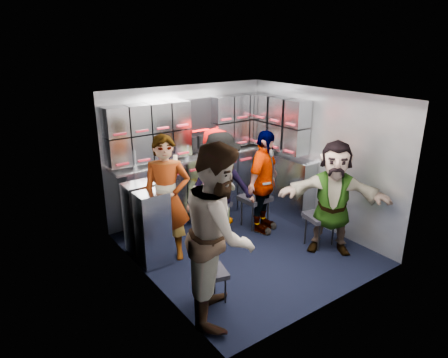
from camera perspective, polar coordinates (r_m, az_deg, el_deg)
floor at (r=5.65m, az=2.99°, el=-9.85°), size 3.00×3.00×0.00m
wall_back at (r=6.40m, az=-5.22°, el=3.86°), size 2.80×0.04×2.10m
wall_left at (r=4.53m, az=-10.83°, el=-3.14°), size 0.04×3.00×2.10m
wall_right at (r=6.15m, az=13.46°, el=2.75°), size 0.04×3.00×2.10m
ceiling at (r=4.97m, az=3.42°, el=11.76°), size 2.80×3.00×0.02m
cart_bank_back at (r=6.40m, az=-4.11°, el=-1.34°), size 2.68×0.38×0.99m
cart_bank_left at (r=5.30m, az=-10.98°, el=-6.27°), size 0.38×0.76×0.99m
counter at (r=6.23m, az=-4.23°, el=3.13°), size 2.68×0.42×0.03m
locker_bank_back at (r=6.17m, az=-4.63°, el=7.50°), size 2.68×0.28×0.82m
locker_bank_right at (r=6.41m, az=8.17°, el=7.81°), size 0.28×1.00×0.82m
right_cabinet at (r=6.61m, az=8.35°, el=-0.78°), size 0.28×1.20×1.00m
coffee_niche at (r=6.31m, az=-3.50°, el=7.62°), size 0.46×0.16×0.84m
red_latch_strip at (r=6.11m, az=-3.22°, el=1.49°), size 2.60×0.02×0.03m
jump_seat_near_left at (r=4.44m, az=-1.95°, el=-13.47°), size 0.40×0.39×0.40m
jump_seat_mid_left at (r=5.88m, az=-1.52°, el=-3.90°), size 0.49×0.47×0.49m
jump_seat_center at (r=6.32m, az=-2.08°, el=-2.75°), size 0.45×0.44×0.42m
jump_seat_mid_right at (r=6.11m, az=4.47°, el=-2.96°), size 0.44×0.42×0.49m
jump_seat_near_right at (r=5.71m, az=13.60°, el=-5.44°), size 0.47×0.45×0.46m
attendant_standing at (r=5.13m, az=-8.19°, el=-2.87°), size 0.72×0.65×1.66m
attendant_arc_a at (r=4.02m, az=-0.61°, el=-7.70°), size 1.11×1.14×1.86m
attendant_arc_b at (r=5.61m, az=-0.52°, el=-1.18°), size 1.14×0.84×1.57m
attendant_arc_c at (r=6.04m, az=-1.18°, el=0.16°), size 0.87×0.73×1.53m
attendant_arc_d at (r=5.87m, az=5.67°, el=-0.49°), size 0.98×0.73×1.54m
attendant_arc_e at (r=5.47m, az=15.30°, el=-2.60°), size 1.32×1.36×1.55m
bottle_left at (r=5.71m, az=-12.67°, el=2.79°), size 0.06×0.06×0.28m
bottle_mid at (r=6.08m, az=-5.34°, el=3.93°), size 0.07×0.07×0.23m
bottle_right at (r=6.41m, az=-0.35°, el=4.98°), size 0.06×0.06×0.26m
cup_left at (r=5.99m, az=-7.06°, el=2.97°), size 0.08×0.08×0.10m
cup_right at (r=6.54m, az=1.18°, el=4.58°), size 0.08×0.08×0.11m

